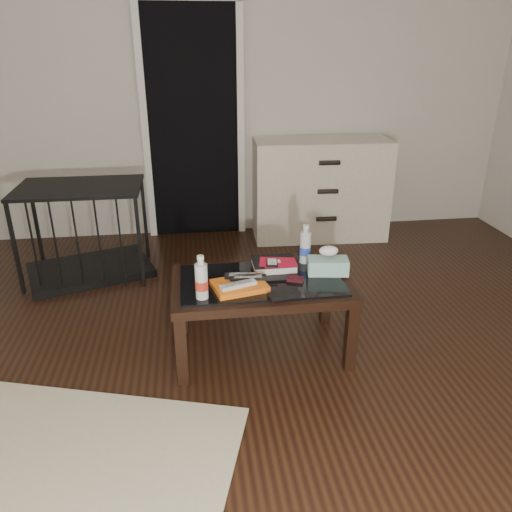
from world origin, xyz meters
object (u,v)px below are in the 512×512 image
at_px(coffee_table, 261,289).
at_px(dresser, 320,189).
at_px(tissue_box, 328,266).
at_px(water_bottle_right, 305,244).
at_px(pet_crate, 87,246).
at_px(textbook, 274,264).
at_px(water_bottle_left, 201,277).

xyz_separation_m(coffee_table, dresser, (0.81, 1.81, 0.05)).
bearing_deg(tissue_box, dresser, 85.15).
relative_size(dresser, tissue_box, 5.30).
bearing_deg(dresser, coffee_table, -111.69).
distance_m(dresser, water_bottle_right, 1.69).
bearing_deg(water_bottle_right, pet_crate, 145.44).
bearing_deg(textbook, water_bottle_right, 15.78).
bearing_deg(coffee_table, water_bottle_right, 34.18).
height_order(pet_crate, tissue_box, pet_crate).
height_order(dresser, textbook, dresser).
relative_size(coffee_table, pet_crate, 0.96).
bearing_deg(water_bottle_left, dresser, 60.02).
distance_m(dresser, tissue_box, 1.83).
relative_size(pet_crate, textbook, 4.19).
xyz_separation_m(textbook, water_bottle_right, (0.20, 0.06, 0.10)).
xyz_separation_m(water_bottle_left, water_bottle_right, (0.63, 0.38, 0.00)).
height_order(pet_crate, textbook, pet_crate).
bearing_deg(tissue_box, water_bottle_left, -156.00).
xyz_separation_m(pet_crate, textbook, (1.28, -1.08, 0.25)).
height_order(dresser, water_bottle_left, dresser).
xyz_separation_m(water_bottle_right, tissue_box, (0.09, -0.17, -0.07)).
relative_size(textbook, water_bottle_left, 1.05).
bearing_deg(dresser, textbook, -110.76).
distance_m(pet_crate, water_bottle_left, 1.67).
bearing_deg(water_bottle_right, water_bottle_left, -149.30).
xyz_separation_m(pet_crate, water_bottle_left, (0.85, -1.39, 0.35)).
bearing_deg(pet_crate, dresser, -2.71).
xyz_separation_m(dresser, tissue_box, (-0.42, -1.78, 0.06)).
bearing_deg(water_bottle_left, tissue_box, 15.67).
relative_size(dresser, textbook, 4.88).
relative_size(water_bottle_left, tissue_box, 1.03).
relative_size(dresser, pet_crate, 1.16).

